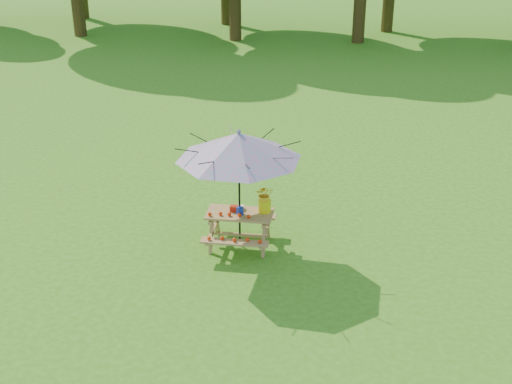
# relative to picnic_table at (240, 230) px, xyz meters

# --- Properties ---
(ground) EXTENTS (120.00, 120.00, 0.00)m
(ground) POSITION_rel_picnic_table_xyz_m (-0.62, -2.81, -0.33)
(ground) COLOR #3E7416
(ground) RESTS_ON ground
(picnic_table) EXTENTS (1.20, 1.32, 0.67)m
(picnic_table) POSITION_rel_picnic_table_xyz_m (0.00, 0.00, 0.00)
(picnic_table) COLOR #A27549
(picnic_table) RESTS_ON ground
(patio_umbrella) EXTENTS (2.82, 2.82, 2.25)m
(patio_umbrella) POSITION_rel_picnic_table_xyz_m (0.00, 0.00, 1.62)
(patio_umbrella) COLOR black
(patio_umbrella) RESTS_ON ground
(produce_bins) EXTENTS (0.26, 0.33, 0.13)m
(produce_bins) POSITION_rel_picnic_table_xyz_m (-0.03, 0.04, 0.40)
(produce_bins) COLOR #AF220E
(produce_bins) RESTS_ON picnic_table
(tomatoes_row) EXTENTS (0.77, 0.13, 0.07)m
(tomatoes_row) POSITION_rel_picnic_table_xyz_m (-0.15, -0.18, 0.38)
(tomatoes_row) COLOR red
(tomatoes_row) RESTS_ON picnic_table
(flower_bucket) EXTENTS (0.36, 0.33, 0.52)m
(flower_bucket) POSITION_rel_picnic_table_xyz_m (0.44, 0.11, 0.62)
(flower_bucket) COLOR yellow
(flower_bucket) RESTS_ON picnic_table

